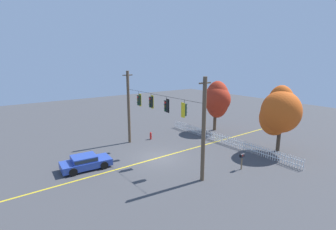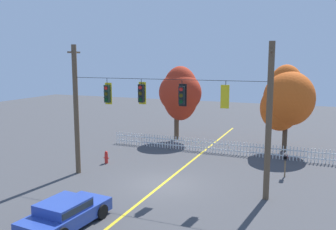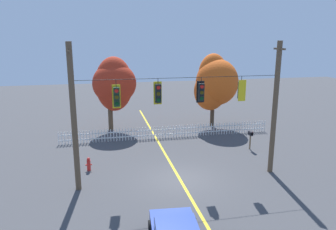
# 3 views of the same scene
# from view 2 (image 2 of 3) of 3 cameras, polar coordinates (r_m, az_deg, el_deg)

# --- Properties ---
(ground) EXTENTS (80.00, 80.00, 0.00)m
(ground) POSITION_cam_2_polar(r_m,az_deg,el_deg) (20.57, -0.88, -10.77)
(ground) COLOR #424244
(lane_centerline_stripe) EXTENTS (0.16, 36.00, 0.01)m
(lane_centerline_stripe) POSITION_cam_2_polar(r_m,az_deg,el_deg) (20.56, -0.88, -10.76)
(lane_centerline_stripe) COLOR gold
(lane_centerline_stripe) RESTS_ON ground
(signal_support_span) EXTENTS (11.44, 1.10, 7.70)m
(signal_support_span) POSITION_cam_2_polar(r_m,az_deg,el_deg) (19.61, -0.91, 0.07)
(signal_support_span) COLOR brown
(signal_support_span) RESTS_ON ground
(traffic_signal_westbound_side) EXTENTS (0.43, 0.38, 1.50)m
(traffic_signal_westbound_side) POSITION_cam_2_polar(r_m,az_deg,el_deg) (21.06, -9.44, 3.31)
(traffic_signal_westbound_side) COLOR black
(traffic_signal_northbound_primary) EXTENTS (0.43, 0.38, 1.40)m
(traffic_signal_northbound_primary) POSITION_cam_2_polar(r_m,az_deg,el_deg) (20.00, -4.17, 3.41)
(traffic_signal_northbound_primary) COLOR black
(traffic_signal_southbound_primary) EXTENTS (0.43, 0.38, 1.40)m
(traffic_signal_southbound_primary) POSITION_cam_2_polar(r_m,az_deg,el_deg) (19.07, 2.19, 3.11)
(traffic_signal_southbound_primary) COLOR black
(traffic_signal_eastbound_side) EXTENTS (0.43, 0.38, 1.37)m
(traffic_signal_eastbound_side) POSITION_cam_2_polar(r_m,az_deg,el_deg) (18.39, 8.95, 2.89)
(traffic_signal_eastbound_side) COLOR black
(white_picket_fence) EXTENTS (16.78, 0.06, 0.98)m
(white_picket_fence) POSITION_cam_2_polar(r_m,az_deg,el_deg) (27.22, 7.50, -4.89)
(white_picket_fence) COLOR white
(white_picket_fence) RESTS_ON ground
(autumn_maple_near_fence) EXTENTS (3.64, 3.04, 6.29)m
(autumn_maple_near_fence) POSITION_cam_2_polar(r_m,az_deg,el_deg) (30.66, 1.91, 3.41)
(autumn_maple_near_fence) COLOR brown
(autumn_maple_near_fence) RESTS_ON ground
(autumn_maple_mid) EXTENTS (3.88, 3.60, 6.48)m
(autumn_maple_mid) POSITION_cam_2_polar(r_m,az_deg,el_deg) (28.10, 17.94, 2.36)
(autumn_maple_mid) COLOR #473828
(autumn_maple_mid) RESTS_ON ground
(parked_car) EXTENTS (2.23, 4.10, 1.15)m
(parked_car) POSITION_cam_2_polar(r_m,az_deg,el_deg) (16.14, -15.72, -14.44)
(parked_car) COLOR #28429E
(parked_car) RESTS_ON ground
(fire_hydrant) EXTENTS (0.38, 0.22, 0.83)m
(fire_hydrant) POSITION_cam_2_polar(r_m,az_deg,el_deg) (24.76, -9.61, -6.51)
(fire_hydrant) COLOR red
(fire_hydrant) RESTS_ON ground
(roadside_mailbox) EXTENTS (0.25, 0.44, 1.36)m
(roadside_mailbox) POSITION_cam_2_polar(r_m,az_deg,el_deg) (22.54, 17.85, -6.50)
(roadside_mailbox) COLOR brown
(roadside_mailbox) RESTS_ON ground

